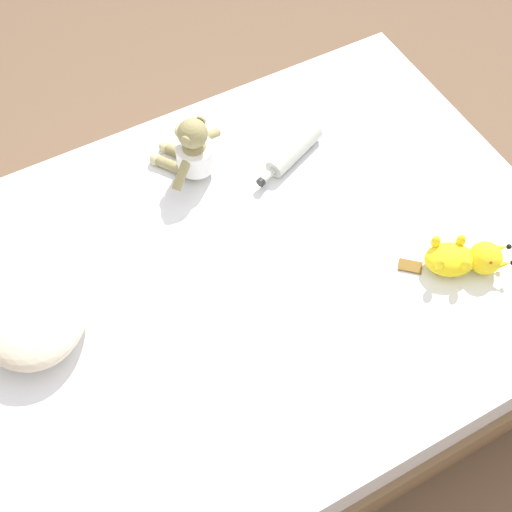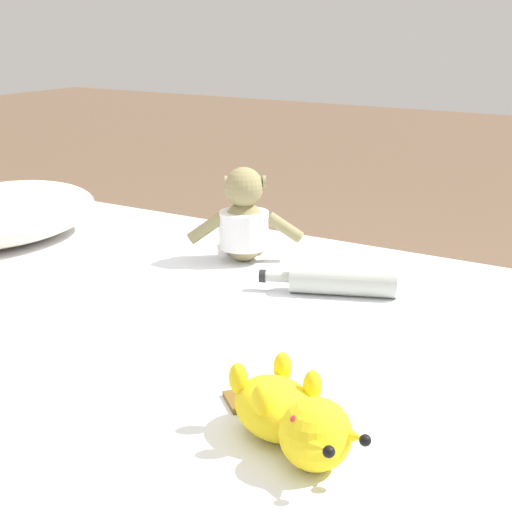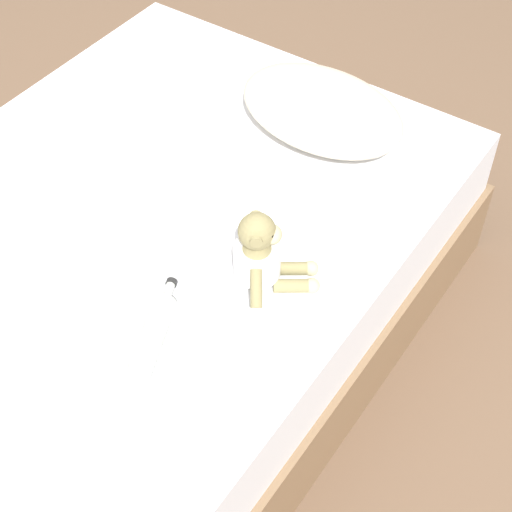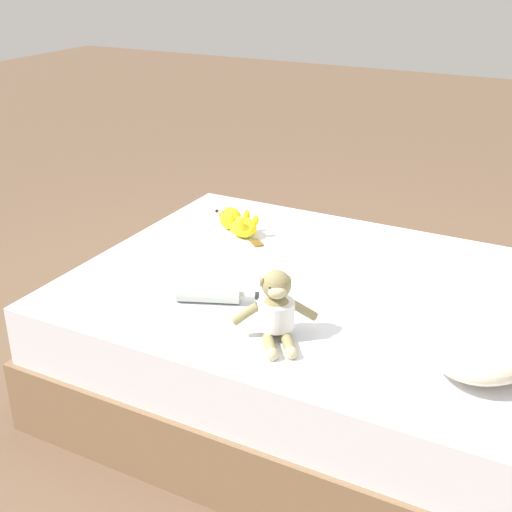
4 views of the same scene
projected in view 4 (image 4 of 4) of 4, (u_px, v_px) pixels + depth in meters
name	position (u px, v px, depth m)	size (l,w,h in m)	color
ground_plane	(318.00, 399.00, 2.80)	(16.00, 16.00, 0.00)	brown
bed	(321.00, 345.00, 2.70)	(1.44, 1.92, 0.52)	#846647
pillow	(489.00, 335.00, 2.11)	(0.58, 0.42, 0.15)	beige
plush_monkey	(275.00, 311.00, 2.21)	(0.25, 0.25, 0.24)	#8E8456
plush_yellow_creature	(237.00, 223.00, 3.04)	(0.21, 0.31, 0.10)	yellow
glass_bottle	(210.00, 294.00, 2.45)	(0.16, 0.29, 0.07)	#B7BCB2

